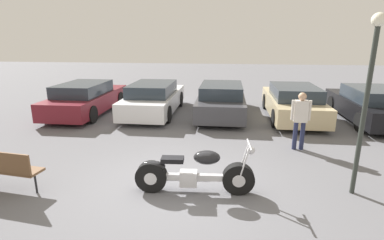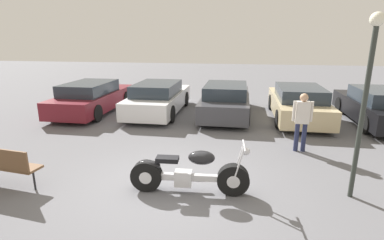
# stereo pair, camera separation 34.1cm
# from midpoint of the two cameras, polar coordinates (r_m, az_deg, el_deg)

# --- Properties ---
(ground_plane) EXTENTS (60.00, 60.00, 0.00)m
(ground_plane) POSITION_cam_midpoint_polar(r_m,az_deg,el_deg) (6.50, -2.73, -12.00)
(ground_plane) COLOR slate
(motorcycle) EXTENTS (2.36, 0.62, 1.05)m
(motorcycle) POSITION_cam_midpoint_polar(r_m,az_deg,el_deg) (5.99, 0.87, -10.11)
(motorcycle) COLOR black
(motorcycle) RESTS_ON ground_plane
(parked_car_maroon) EXTENTS (1.84, 4.55, 1.27)m
(parked_car_maroon) POSITION_cam_midpoint_polar(r_m,az_deg,el_deg) (12.88, -17.73, 4.08)
(parked_car_maroon) COLOR maroon
(parked_car_maroon) RESTS_ON ground_plane
(parked_car_white) EXTENTS (1.84, 4.55, 1.27)m
(parked_car_white) POSITION_cam_midpoint_polar(r_m,az_deg,el_deg) (12.21, -5.59, 4.15)
(parked_car_white) COLOR white
(parked_car_white) RESTS_ON ground_plane
(parked_car_dark_grey) EXTENTS (1.84, 4.55, 1.27)m
(parked_car_dark_grey) POSITION_cam_midpoint_polar(r_m,az_deg,el_deg) (11.88, 7.26, 3.79)
(parked_car_dark_grey) COLOR #3D3D42
(parked_car_dark_grey) RESTS_ON ground_plane
(parked_car_champagne) EXTENTS (1.84, 4.55, 1.27)m
(parked_car_champagne) POSITION_cam_midpoint_polar(r_m,az_deg,el_deg) (11.98, 20.31, 3.03)
(parked_car_champagne) COLOR #C6B284
(parked_car_champagne) RESTS_ON ground_plane
(parked_car_black) EXTENTS (1.84, 4.55, 1.27)m
(parked_car_black) POSITION_cam_midpoint_polar(r_m,az_deg,el_deg) (12.63, 32.59, 2.15)
(parked_car_black) COLOR black
(parked_car_black) RESTS_ON ground_plane
(park_bench) EXTENTS (1.63, 0.60, 0.89)m
(park_bench) POSITION_cam_midpoint_polar(r_m,az_deg,el_deg) (7.16, -31.46, -6.92)
(park_bench) COLOR brown
(park_bench) RESTS_ON ground_plane
(lamp_post) EXTENTS (0.24, 0.24, 3.41)m
(lamp_post) POSITION_cam_midpoint_polar(r_m,az_deg,el_deg) (6.22, 31.79, 5.87)
(lamp_post) COLOR #2D332D
(lamp_post) RESTS_ON ground_plane
(person_standing) EXTENTS (0.52, 0.21, 1.59)m
(person_standing) POSITION_cam_midpoint_polar(r_m,az_deg,el_deg) (8.51, 21.33, 0.40)
(person_standing) COLOR #232847
(person_standing) RESTS_ON ground_plane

